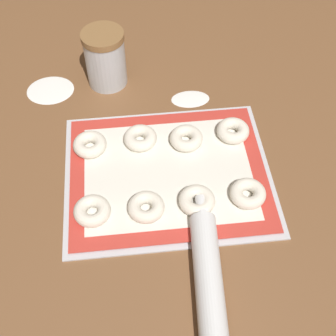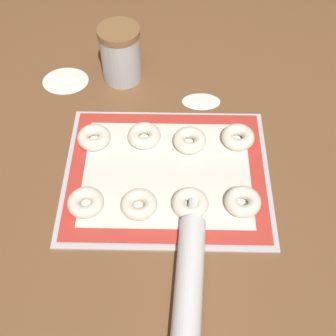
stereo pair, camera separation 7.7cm
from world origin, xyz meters
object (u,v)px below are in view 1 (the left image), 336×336
Objects in this scene: bagel_front_mid_left at (146,207)px; rolling_pin at (210,292)px; bagel_front_far_left at (92,211)px; bagel_back_far_left at (90,145)px; bagel_back_mid_right at (186,138)px; bagel_back_far_right at (233,131)px; bagel_front_far_right at (248,194)px; bagel_back_mid_left at (140,138)px; bagel_front_mid_right at (197,200)px; flour_canister at (105,58)px; baking_tray at (168,174)px.

bagel_front_mid_left is 0.19× the size of rolling_pin.
bagel_back_far_left is (-0.00, 0.18, 0.00)m from bagel_front_far_left.
bagel_back_mid_right is 1.00× the size of bagel_back_far_right.
bagel_front_far_right is 0.27m from bagel_back_mid_left.
bagel_back_far_right is (0.00, 0.18, 0.00)m from bagel_front_far_right.
rolling_pin is at bearing -62.85° from bagel_front_mid_left.
bagel_back_mid_left is (0.00, 0.19, 0.00)m from bagel_front_mid_left.
bagel_front_far_right is at bearing 3.01° from bagel_front_mid_right.
bagel_front_far_left is 0.42m from flour_canister.
bagel_back_mid_left is (0.11, 0.18, 0.00)m from bagel_front_far_left.
bagel_front_mid_right is 0.19× the size of rolling_pin.
bagel_front_far_right is (0.16, -0.08, 0.02)m from baking_tray.
bagel_back_far_left is 0.43m from rolling_pin.
bagel_front_far_right and bagel_back_mid_right have the same top height.
flour_canister is (-0.07, 0.23, 0.05)m from bagel_back_mid_left.
bagel_back_mid_right and bagel_back_far_right have the same top height.
bagel_front_mid_left and bagel_back_mid_right have the same top height.
bagel_back_mid_left is (-0.05, 0.09, 0.02)m from baking_tray.
bagel_back_far_left reaches higher than baking_tray.
bagel_back_mid_right is at bearing -173.96° from bagel_back_far_right.
rolling_pin is (0.21, -0.19, 0.00)m from bagel_front_far_left.
bagel_front_far_right is 1.00× the size of bagel_back_mid_left.
bagel_back_mid_left is 1.00× the size of bagel_back_mid_right.
bagel_back_mid_left is at bearing 179.85° from bagel_back_far_right.
bagel_back_far_right is (0.11, 0.18, 0.00)m from bagel_front_mid_right.
bagel_back_far_right is at bearing 29.78° from baking_tray.
bagel_front_far_right is (0.21, 0.01, 0.00)m from bagel_front_mid_left.
bagel_front_mid_right is at bearing -61.23° from baking_tray.
bagel_front_far_left is at bearing -141.17° from bagel_back_mid_right.
bagel_front_far_right is at bearing -39.99° from bagel_back_mid_left.
rolling_pin reaches higher than bagel_front_far_right.
bagel_front_mid_right is 0.20m from rolling_pin.
bagel_back_far_left is 1.00× the size of bagel_back_mid_left.
flour_canister is at bearing 140.92° from bagel_back_far_right.
bagel_back_mid_right is 0.51× the size of flour_canister.
bagel_front_mid_right is 0.51× the size of flour_canister.
bagel_front_far_right is at bearing -90.98° from bagel_back_far_right.
flour_canister is (-0.17, 0.41, 0.05)m from bagel_front_mid_right.
bagel_front_mid_right is at bearing 88.34° from rolling_pin.
bagel_back_mid_right is at bearing -6.71° from bagel_back_mid_left.
bagel_front_far_right is at bearing -27.52° from bagel_back_far_left.
rolling_pin is at bearing -81.35° from baking_tray.
rolling_pin is at bearing -75.65° from bagel_back_mid_left.
rolling_pin is at bearing -74.78° from flour_canister.
bagel_front_far_right is 0.36m from bagel_back_far_left.
rolling_pin is (-0.12, -0.38, 0.00)m from bagel_back_far_right.
bagel_front_mid_left is at bearing -57.94° from bagel_back_far_left.
bagel_back_mid_right is at bearing 89.73° from bagel_front_mid_right.
bagel_back_far_right is at bearing 40.93° from bagel_front_mid_left.
rolling_pin is (0.10, -0.38, 0.00)m from bagel_back_mid_left.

